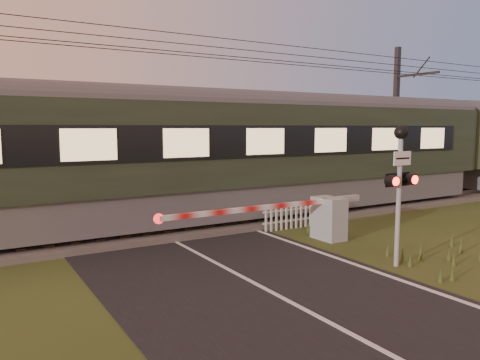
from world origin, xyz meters
TOP-DOWN VIEW (x-y plane):
  - ground at (0.00, 0.00)m, footprint 160.00×160.00m
  - road at (0.02, -0.23)m, footprint 6.00×140.00m
  - track_bed at (0.00, 6.50)m, footprint 140.00×3.40m
  - overhead_wires at (0.00, 6.50)m, footprint 120.00×0.62m
  - train at (14.50, 6.50)m, footprint 44.57×3.07m
  - boom_gate at (3.72, 2.93)m, footprint 6.42×0.94m
  - crossing_signal at (3.53, 0.10)m, footprint 0.83×0.35m
  - picket_fence at (4.08, 4.60)m, footprint 2.55×0.07m
  - catenary_mast at (13.44, 8.72)m, footprint 0.22×2.46m

SIDE VIEW (x-z plane):
  - ground at x=0.00m, z-range 0.00..0.00m
  - road at x=0.02m, z-range 0.00..0.03m
  - track_bed at x=0.00m, z-range -0.13..0.26m
  - picket_fence at x=4.08m, z-range 0.00..0.81m
  - boom_gate at x=3.72m, z-range 0.05..1.31m
  - crossing_signal at x=3.53m, z-range 0.61..3.89m
  - train at x=14.50m, z-range 0.28..4.44m
  - catenary_mast at x=13.44m, z-range 0.14..7.23m
  - overhead_wires at x=0.00m, z-range 5.41..6.04m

